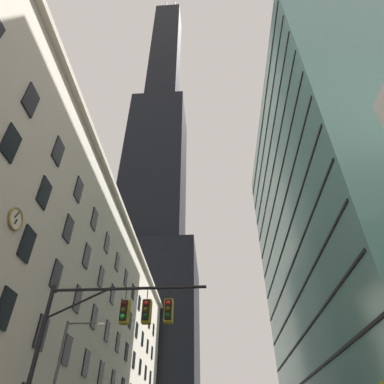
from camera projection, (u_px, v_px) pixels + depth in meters
station_building at (66, 324)px, 41.50m from camera, size 12.86×73.80×28.39m
dark_skyscraper at (153, 206)px, 111.94m from camera, size 28.82×28.82×216.81m
glass_office_midrise at (355, 230)px, 45.96m from camera, size 19.55×42.43×51.09m
traffic_signal_mast at (113, 329)px, 14.95m from camera, size 7.54×0.63×7.87m
street_lamppost at (61, 379)px, 19.80m from camera, size 2.55×0.32×8.20m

